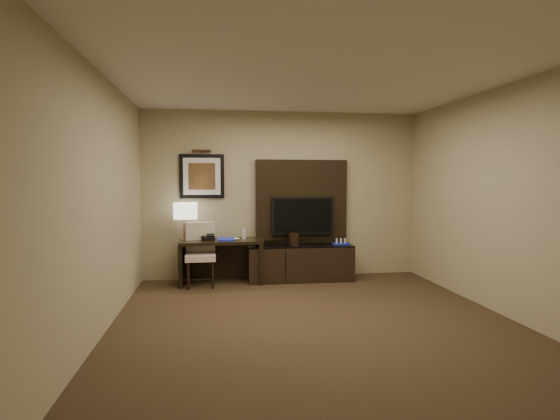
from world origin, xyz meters
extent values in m
cube|color=#342417|center=(0.00, 0.00, -0.01)|extent=(4.50, 5.00, 0.01)
cube|color=silver|center=(0.00, 0.00, 2.70)|extent=(4.50, 5.00, 0.01)
cube|color=tan|center=(0.00, 2.50, 1.35)|extent=(4.50, 0.01, 2.70)
cube|color=tan|center=(0.00, -2.50, 1.35)|extent=(4.50, 0.01, 2.70)
cube|color=tan|center=(-2.25, 0.00, 1.35)|extent=(0.01, 5.00, 2.70)
cube|color=tan|center=(2.25, 0.00, 1.35)|extent=(0.01, 5.00, 2.70)
cube|color=black|center=(-1.02, 2.15, 0.34)|extent=(1.28, 0.58, 0.68)
cube|color=black|center=(0.23, 2.15, 0.28)|extent=(1.66, 0.49, 0.57)
cube|color=black|center=(0.30, 2.44, 1.27)|extent=(1.50, 0.12, 1.30)
cube|color=black|center=(0.30, 2.34, 1.02)|extent=(1.00, 0.08, 0.60)
cube|color=black|center=(-1.30, 2.48, 1.65)|extent=(0.70, 0.04, 0.70)
cylinder|color=#3C2513|center=(-1.30, 2.44, 2.05)|extent=(0.04, 0.04, 0.30)
cube|color=#1A2BAE|center=(-0.93, 2.14, 0.69)|extent=(0.29, 0.36, 0.02)
imported|color=#BCAE94|center=(-0.90, 2.16, 0.78)|extent=(0.15, 0.06, 0.21)
cylinder|color=silver|center=(-0.66, 2.18, 0.76)|extent=(0.07, 0.07, 0.17)
cylinder|color=black|center=(0.12, 2.15, 0.66)|extent=(0.20, 0.20, 0.19)
camera|label=1|loc=(-1.09, -4.56, 1.60)|focal=28.00mm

